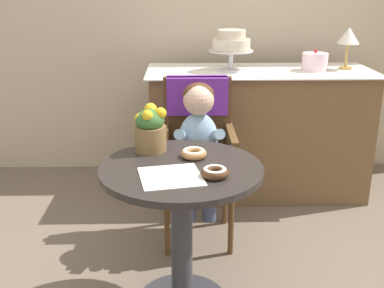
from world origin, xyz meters
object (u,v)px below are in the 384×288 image
seated_child (199,135)px  donut_front (215,172)px  wicker_chair (198,133)px  donut_mid (194,153)px  tiered_cake_stand (231,44)px  round_layer_cake (315,62)px  cafe_table (182,210)px  flower_vase (150,129)px  table_lamp (349,37)px

seated_child → donut_front: size_ratio=6.34×
wicker_chair → seated_child: bearing=-86.1°
seated_child → donut_mid: seated_child is taller
wicker_chair → donut_mid: wicker_chair is taller
seated_child → donut_front: bearing=-86.7°
tiered_cake_stand → round_layer_cake: (0.57, -0.01, -0.12)m
cafe_table → donut_front: donut_front is taller
flower_vase → round_layer_cake: (1.06, 1.09, 0.13)m
round_layer_cake → table_lamp: (0.23, 0.04, 0.16)m
seated_child → table_lamp: bearing=36.3°
seated_child → donut_front: seated_child is taller
seated_child → donut_mid: 0.46m
round_layer_cake → cafe_table: bearing=-125.4°
donut_front → table_lamp: 1.81m
cafe_table → seated_child: bearing=80.1°
seated_child → round_layer_cake: bearing=41.7°
wicker_chair → seated_child: 0.16m
seated_child → donut_front: 0.69m
table_lamp → tiered_cake_stand: bearing=-177.6°
donut_front → flower_vase: bearing=130.7°
donut_mid → tiered_cake_stand: (0.29, 1.19, 0.34)m
cafe_table → donut_front: 0.30m
donut_mid → tiered_cake_stand: size_ratio=0.40×
donut_mid → flower_vase: flower_vase is taller
flower_vase → tiered_cake_stand: tiered_cake_stand is taller
tiered_cake_stand → table_lamp: 0.80m
round_layer_cake → flower_vase: bearing=-134.3°
tiered_cake_stand → donut_mid: bearing=-103.5°
donut_mid → table_lamp: size_ratio=0.42×
round_layer_cake → seated_child: bearing=-138.3°
seated_child → donut_mid: size_ratio=6.11×
flower_vase → round_layer_cake: round_layer_cake is taller
wicker_chair → donut_front: bearing=-83.4°
seated_child → cafe_table: bearing=-99.9°
tiered_cake_stand → round_layer_cake: bearing=-0.7°
tiered_cake_stand → cafe_table: bearing=-104.8°
table_lamp → donut_mid: bearing=-131.6°
table_lamp → round_layer_cake: bearing=-170.1°
round_layer_cake → donut_mid: bearing=-126.0°
wicker_chair → round_layer_cake: size_ratio=5.47×
seated_child → tiered_cake_stand: tiered_cake_stand is taller
donut_front → donut_mid: donut_front is taller
donut_front → donut_mid: bearing=109.3°
donut_mid → table_lamp: 1.68m
donut_front → table_lamp: table_lamp is taller
cafe_table → round_layer_cake: 1.65m
cafe_table → seated_child: 0.60m
cafe_table → wicker_chair: wicker_chair is taller
seated_child → tiered_cake_stand: (0.25, 0.74, 0.40)m
wicker_chair → donut_front: (0.04, -0.84, 0.10)m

